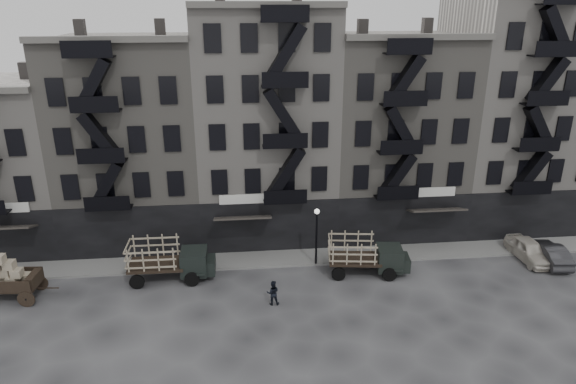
{
  "coord_description": "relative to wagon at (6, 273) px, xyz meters",
  "views": [
    {
      "loc": [
        -2.21,
        -28.9,
        17.53
      ],
      "look_at": [
        1.18,
        4.0,
        5.04
      ],
      "focal_mm": 32.0,
      "sensor_mm": 36.0,
      "label": 1
    }
  ],
  "objects": [
    {
      "name": "building_east",
      "position": [
        36.59,
        9.51,
        7.21
      ],
      "size": [
        10.0,
        11.35,
        19.2
      ],
      "color": "#ABA59D",
      "rests_on": "ground"
    },
    {
      "name": "stake_truck_west",
      "position": [
        9.63,
        1.45,
        -0.2
      ],
      "size": [
        5.63,
        2.4,
        2.8
      ],
      "rotation": [
        0.0,
        0.0,
        -0.01
      ],
      "color": "black",
      "rests_on": "ground"
    },
    {
      "name": "building_center",
      "position": [
        16.59,
        9.51,
        6.71
      ],
      "size": [
        10.0,
        11.35,
        18.2
      ],
      "color": "#ABA59D",
      "rests_on": "ground"
    },
    {
      "name": "building_midwest",
      "position": [
        6.59,
        9.51,
        5.71
      ],
      "size": [
        10.0,
        11.35,
        16.2
      ],
      "color": "gray",
      "rests_on": "ground"
    },
    {
      "name": "stake_truck_east",
      "position": [
        22.75,
        0.87,
        -0.26
      ],
      "size": [
        5.57,
        2.79,
        2.69
      ],
      "rotation": [
        0.0,
        0.0,
        -0.13
      ],
      "color": "black",
      "rests_on": "ground"
    },
    {
      "name": "ground",
      "position": [
        16.59,
        -0.31,
        -1.8
      ],
      "size": [
        140.0,
        140.0,
        0.0
      ],
      "primitive_type": "plane",
      "color": "#38383A",
      "rests_on": "ground"
    },
    {
      "name": "lamp_post",
      "position": [
        19.59,
        2.29,
        0.99
      ],
      "size": [
        0.36,
        0.36,
        4.28
      ],
      "color": "black",
      "rests_on": "ground"
    },
    {
      "name": "building_mideast",
      "position": [
        26.59,
        9.51,
        5.71
      ],
      "size": [
        10.0,
        11.35,
        16.2
      ],
      "color": "gray",
      "rests_on": "ground"
    },
    {
      "name": "sidewalk",
      "position": [
        16.59,
        3.44,
        -1.72
      ],
      "size": [
        55.0,
        2.5,
        0.15
      ],
      "primitive_type": "cube",
      "color": "slate",
      "rests_on": "ground"
    },
    {
      "name": "pedestrian_mid",
      "position": [
        16.22,
        -2.29,
        -1.0
      ],
      "size": [
        0.79,
        0.63,
        1.59
      ],
      "primitive_type": "imported",
      "rotation": [
        0.0,
        0.0,
        3.11
      ],
      "color": "black",
      "rests_on": "ground"
    },
    {
      "name": "wagon",
      "position": [
        0.0,
        0.0,
        0.0
      ],
      "size": [
        3.87,
        2.3,
        3.15
      ],
      "rotation": [
        0.0,
        0.0,
        -0.08
      ],
      "color": "black",
      "rests_on": "ground"
    },
    {
      "name": "car_far",
      "position": [
        36.09,
        1.06,
        -1.08
      ],
      "size": [
        1.93,
        4.45,
        1.42
      ],
      "primitive_type": "imported",
      "rotation": [
        0.0,
        0.0,
        3.04
      ],
      "color": "#28282A",
      "rests_on": "ground"
    },
    {
      "name": "car_east",
      "position": [
        34.87,
        1.57,
        -1.05
      ],
      "size": [
        1.99,
        4.46,
        1.49
      ],
      "primitive_type": "imported",
      "rotation": [
        0.0,
        0.0,
        0.05
      ],
      "color": "beige",
      "rests_on": "ground"
    }
  ]
}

